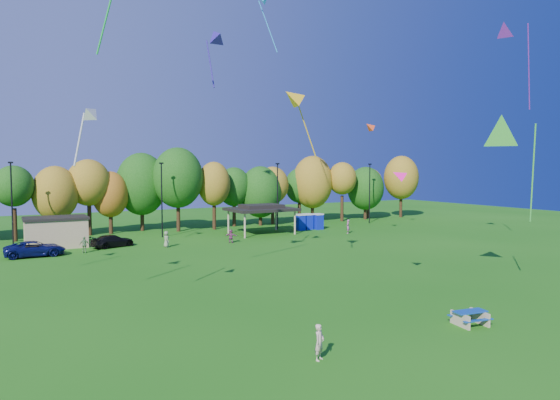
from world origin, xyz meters
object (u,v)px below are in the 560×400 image
kite_flyer (319,342)px  car_c (35,249)px  picnic_table (470,317)px  porta_potties (309,222)px  car_d (113,241)px

kite_flyer → car_c: size_ratio=0.30×
picnic_table → porta_potties: bearing=78.4°
kite_flyer → picnic_table: bearing=-28.8°
porta_potties → car_d: bearing=-174.4°
kite_flyer → car_c: kite_flyer is taller
porta_potties → kite_flyer: (-24.45, -39.42, -0.30)m
picnic_table → car_c: car_c is taller
porta_potties → kite_flyer: 46.39m
porta_potties → car_d: porta_potties is taller
car_c → kite_flyer: bearing=-164.6°
kite_flyer → car_c: bearing=75.6°
porta_potties → kite_flyer: size_ratio=2.34×
porta_potties → car_c: 34.26m
car_d → car_c: bearing=87.9°
porta_potties → kite_flyer: bearing=-121.8°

